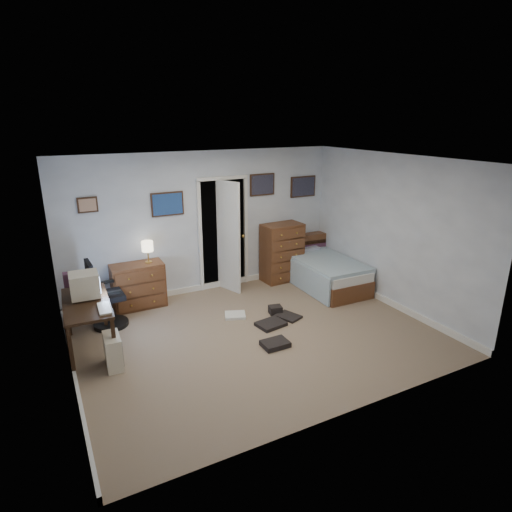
{
  "coord_description": "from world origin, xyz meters",
  "views": [
    {
      "loc": [
        -2.59,
        -4.97,
        3.03
      ],
      "look_at": [
        0.15,
        0.3,
        1.1
      ],
      "focal_mm": 30.0,
      "sensor_mm": 36.0,
      "label": 1
    }
  ],
  "objects_px": {
    "bed": "(323,272)",
    "office_chair": "(104,302)",
    "computer_desk": "(81,314)",
    "low_dresser": "(138,286)",
    "tall_dresser": "(282,252)"
  },
  "relations": [
    {
      "from": "computer_desk",
      "to": "low_dresser",
      "type": "distance_m",
      "value": 1.52
    },
    {
      "from": "low_dresser",
      "to": "bed",
      "type": "relative_size",
      "value": 0.46
    },
    {
      "from": "tall_dresser",
      "to": "office_chair",
      "type": "bearing_deg",
      "value": -175.2
    },
    {
      "from": "low_dresser",
      "to": "bed",
      "type": "xyz_separation_m",
      "value": [
        3.27,
        -0.67,
        -0.1
      ]
    },
    {
      "from": "computer_desk",
      "to": "low_dresser",
      "type": "relative_size",
      "value": 1.52
    },
    {
      "from": "tall_dresser",
      "to": "bed",
      "type": "height_order",
      "value": "tall_dresser"
    },
    {
      "from": "computer_desk",
      "to": "office_chair",
      "type": "bearing_deg",
      "value": 61.29
    },
    {
      "from": "computer_desk",
      "to": "low_dresser",
      "type": "xyz_separation_m",
      "value": [
        1.0,
        1.13,
        -0.18
      ]
    },
    {
      "from": "office_chair",
      "to": "low_dresser",
      "type": "xyz_separation_m",
      "value": [
        0.61,
        0.5,
        -0.04
      ]
    },
    {
      "from": "low_dresser",
      "to": "tall_dresser",
      "type": "xyz_separation_m",
      "value": [
        2.75,
        -0.02,
        0.18
      ]
    },
    {
      "from": "bed",
      "to": "office_chair",
      "type": "bearing_deg",
      "value": 178.68
    },
    {
      "from": "office_chair",
      "to": "bed",
      "type": "xyz_separation_m",
      "value": [
        3.89,
        -0.17,
        -0.13
      ]
    },
    {
      "from": "low_dresser",
      "to": "tall_dresser",
      "type": "bearing_deg",
      "value": 0.05
    },
    {
      "from": "computer_desk",
      "to": "office_chair",
      "type": "distance_m",
      "value": 0.75
    },
    {
      "from": "computer_desk",
      "to": "tall_dresser",
      "type": "height_order",
      "value": "tall_dresser"
    }
  ]
}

